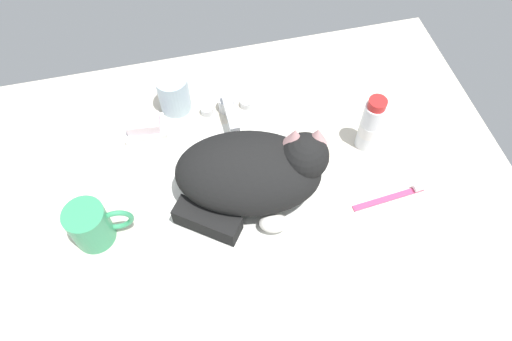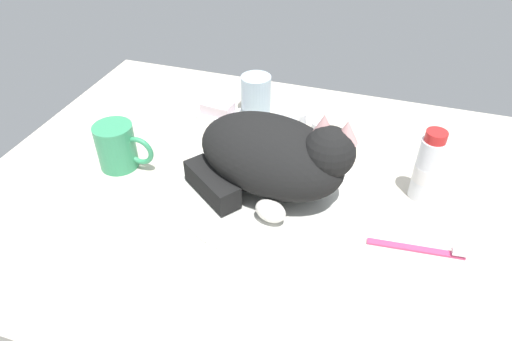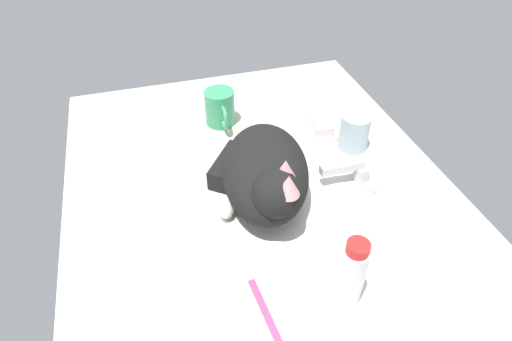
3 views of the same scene
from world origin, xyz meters
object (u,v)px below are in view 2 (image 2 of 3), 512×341
(cat, at_px, (276,156))
(faucet, at_px, (297,120))
(coffee_mug, at_px, (118,147))
(toothpaste_bottle, at_px, (427,168))
(soap_bar, at_px, (218,108))
(toothbrush, at_px, (422,248))
(rinse_cup, at_px, (256,94))

(cat, bearing_deg, faucet, 92.98)
(coffee_mug, height_order, toothpaste_bottle, toothpaste_bottle)
(faucet, relative_size, toothpaste_bottle, 0.84)
(soap_bar, bearing_deg, faucet, 0.05)
(faucet, height_order, cat, cat)
(faucet, relative_size, cat, 0.37)
(toothpaste_bottle, distance_m, toothbrush, 0.15)
(faucet, height_order, soap_bar, faucet)
(soap_bar, height_order, toothpaste_bottle, toothpaste_bottle)
(soap_bar, bearing_deg, toothpaste_bottle, -17.63)
(toothbrush, bearing_deg, faucet, 134.51)
(toothpaste_bottle, bearing_deg, toothbrush, -86.35)
(faucet, relative_size, toothbrush, 0.77)
(toothpaste_bottle, bearing_deg, soap_bar, 162.37)
(faucet, bearing_deg, toothpaste_bottle, -28.25)
(faucet, bearing_deg, coffee_mug, -142.33)
(rinse_cup, height_order, toothpaste_bottle, toothpaste_bottle)
(coffee_mug, relative_size, toothbrush, 0.77)
(soap_bar, bearing_deg, cat, -46.80)
(cat, distance_m, rinse_cup, 0.29)
(faucet, distance_m, cat, 0.22)
(coffee_mug, distance_m, rinse_cup, 0.34)
(soap_bar, distance_m, toothbrush, 0.54)
(faucet, relative_size, coffee_mug, 1.00)
(cat, xyz_separation_m, soap_bar, (-0.20, 0.21, -0.05))
(coffee_mug, xyz_separation_m, toothbrush, (0.58, -0.05, -0.04))
(cat, bearing_deg, soap_bar, 133.20)
(coffee_mug, bearing_deg, cat, 4.21)
(soap_bar, bearing_deg, coffee_mug, -116.41)
(rinse_cup, xyz_separation_m, toothpaste_bottle, (0.38, -0.20, 0.02))
(coffee_mug, bearing_deg, soap_bar, 63.59)
(soap_bar, xyz_separation_m, toothbrush, (0.46, -0.28, -0.02))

